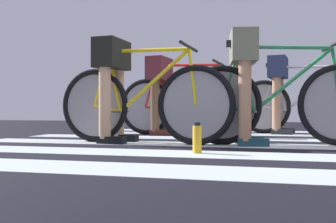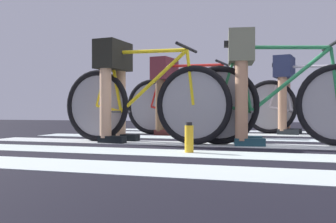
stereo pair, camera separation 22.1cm
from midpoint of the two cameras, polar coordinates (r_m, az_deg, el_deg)
The scene contains 11 objects.
ground at distance 3.51m, azimuth 12.50°, elevation -5.06°, with size 18.00×14.00×0.02m.
crosswalk_markings at distance 3.79m, azimuth 12.63°, elevation -4.50°, with size 5.48×4.24×0.00m.
bicycle_1_of_4 at distance 3.57m, azimuth -5.60°, elevation 1.38°, with size 1.73×0.52×0.93m.
cyclist_1_of_4 at distance 3.73m, azimuth -9.96°, elevation 5.23°, with size 0.35×0.43×0.99m.
bicycle_2_of_4 at distance 3.49m, azimuth 14.57°, elevation 1.40°, with size 1.73×0.53×0.93m.
cyclist_2_of_4 at distance 3.47m, azimuth 9.48°, elevation 5.88°, with size 0.37×0.44×1.01m.
bicycle_3_of_4 at distance 4.71m, azimuth 0.93°, elevation 1.08°, with size 1.73×0.52×0.93m.
cyclist_3_of_4 at distance 4.84m, azimuth -2.53°, elevation 4.00°, with size 0.36×0.44×0.98m.
bicycle_4_of_4 at distance 5.16m, azimuth 18.46°, elevation 1.00°, with size 1.72×0.54×0.93m.
cyclist_4_of_4 at distance 5.21m, azimuth 15.04°, elevation 3.98°, with size 0.37×0.44×1.01m.
water_bottle at distance 2.75m, azimuth 2.12°, elevation -4.08°, with size 0.06×0.06×0.22m.
Camera 1 is at (-0.04, -3.50, 0.33)m, focal length 40.52 mm.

